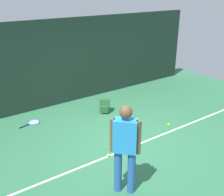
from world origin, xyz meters
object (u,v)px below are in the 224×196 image
tennis_player (125,145)px  tennis_ball_by_fence (108,155)px  tennis_racket (33,123)px  tennis_ball_near_player (169,125)px  backpack (105,106)px

tennis_player → tennis_ball_by_fence: size_ratio=25.76×
tennis_racket → tennis_ball_by_fence: 2.62m
tennis_ball_near_player → tennis_ball_by_fence: size_ratio=1.00×
tennis_player → tennis_ball_by_fence: 1.47m
tennis_player → tennis_racket: tennis_player is taller
backpack → tennis_ball_by_fence: 2.31m
tennis_racket → backpack: size_ratio=1.45×
tennis_ball_near_player → tennis_racket: bearing=142.2°
tennis_player → tennis_racket: (-0.40, 3.57, -0.95)m
tennis_ball_near_player → tennis_ball_by_fence: (-2.12, -0.25, 0.00)m
tennis_racket → backpack: backpack is taller
tennis_player → backpack: 3.50m
tennis_racket → tennis_ball_by_fence: tennis_ball_by_fence is taller
tennis_ball_by_fence → backpack: bearing=58.0°
backpack → tennis_ball_near_player: backpack is taller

